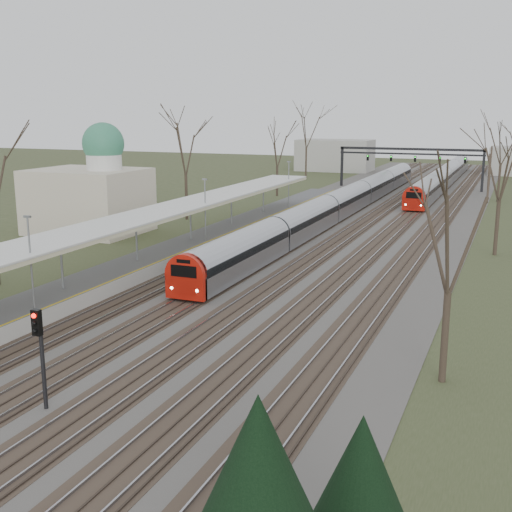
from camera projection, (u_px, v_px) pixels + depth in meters
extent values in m
cube|color=#474442|center=(360.00, 219.00, 68.06)|extent=(24.00, 160.00, 0.10)
cube|color=#4C3828|center=(306.00, 216.00, 70.27)|extent=(2.60, 160.00, 0.06)
cube|color=gray|center=(300.00, 215.00, 70.52)|extent=(0.07, 160.00, 0.12)
cube|color=gray|center=(312.00, 215.00, 69.99)|extent=(0.07, 160.00, 0.12)
cube|color=#4C3828|center=(337.00, 218.00, 68.98)|extent=(2.60, 160.00, 0.06)
cube|color=gray|center=(331.00, 217.00, 69.23)|extent=(0.07, 160.00, 0.12)
cube|color=gray|center=(343.00, 217.00, 68.69)|extent=(0.07, 160.00, 0.12)
cube|color=#4C3828|center=(369.00, 220.00, 67.68)|extent=(2.60, 160.00, 0.06)
cube|color=gray|center=(362.00, 219.00, 67.93)|extent=(0.07, 160.00, 0.12)
cube|color=gray|center=(376.00, 219.00, 67.40)|extent=(0.07, 160.00, 0.12)
cube|color=#4C3828|center=(403.00, 222.00, 66.38)|extent=(2.60, 160.00, 0.06)
cube|color=gray|center=(396.00, 221.00, 66.63)|extent=(0.07, 160.00, 0.12)
cube|color=gray|center=(410.00, 222.00, 66.10)|extent=(0.07, 160.00, 0.12)
cube|color=#4C3828|center=(437.00, 224.00, 65.09)|extent=(2.60, 160.00, 0.06)
cube|color=gray|center=(430.00, 223.00, 65.34)|extent=(0.07, 160.00, 0.12)
cube|color=gray|center=(445.00, 224.00, 64.81)|extent=(0.07, 160.00, 0.12)
cube|color=#9E9B93|center=(210.00, 238.00, 55.52)|extent=(3.50, 69.00, 1.00)
cylinder|color=slate|center=(62.00, 264.00, 37.48)|extent=(0.14, 0.14, 3.00)
cylinder|color=slate|center=(136.00, 240.00, 44.70)|extent=(0.14, 0.14, 3.00)
cylinder|color=slate|center=(191.00, 222.00, 51.92)|extent=(0.14, 0.14, 3.00)
cylinder|color=slate|center=(231.00, 208.00, 59.14)|extent=(0.14, 0.14, 3.00)
cylinder|color=slate|center=(263.00, 198.00, 66.36)|extent=(0.14, 0.14, 3.00)
cube|color=silver|center=(184.00, 205.00, 50.68)|extent=(4.10, 50.00, 0.12)
cube|color=beige|center=(184.00, 207.00, 50.71)|extent=(4.10, 50.00, 0.25)
cube|color=beige|center=(88.00, 201.00, 60.22)|extent=(10.00, 8.00, 6.00)
cylinder|color=silver|center=(104.00, 157.00, 58.55)|extent=(3.20, 3.20, 2.50)
sphere|color=#327E5A|center=(103.00, 143.00, 58.29)|extent=(3.80, 3.80, 3.80)
cube|color=black|center=(342.00, 167.00, 98.19)|extent=(0.35, 0.35, 6.00)
cube|color=black|center=(483.00, 171.00, 90.60)|extent=(0.35, 0.35, 6.00)
cube|color=black|center=(411.00, 149.00, 93.76)|extent=(21.00, 0.35, 0.35)
cube|color=black|center=(410.00, 154.00, 93.91)|extent=(21.00, 0.25, 0.25)
cube|color=black|center=(368.00, 158.00, 96.20)|extent=(0.32, 0.22, 0.85)
sphere|color=#0CFF19|center=(368.00, 156.00, 96.02)|extent=(0.16, 0.16, 0.16)
cube|color=black|center=(391.00, 158.00, 94.90)|extent=(0.32, 0.22, 0.85)
sphere|color=#0CFF19|center=(391.00, 157.00, 94.72)|extent=(0.16, 0.16, 0.16)
cube|color=black|center=(415.00, 159.00, 93.61)|extent=(0.32, 0.22, 0.85)
sphere|color=#0CFF19|center=(415.00, 157.00, 93.43)|extent=(0.16, 0.16, 0.16)
cube|color=black|center=(440.00, 160.00, 92.31)|extent=(0.32, 0.22, 0.85)
sphere|color=#0CFF19|center=(440.00, 158.00, 92.13)|extent=(0.16, 0.16, 0.16)
cube|color=black|center=(465.00, 160.00, 91.01)|extent=(0.32, 0.22, 0.85)
sphere|color=#0CFF19|center=(465.00, 159.00, 90.83)|extent=(0.16, 0.16, 0.16)
cylinder|color=#2D231C|center=(186.00, 197.00, 67.50)|extent=(0.30, 0.30, 4.95)
cylinder|color=#2D231C|center=(445.00, 337.00, 26.71)|extent=(0.30, 0.30, 4.05)
cylinder|color=#2D231C|center=(497.00, 228.00, 50.66)|extent=(0.30, 0.30, 4.50)
cube|color=#9C9EA5|center=(345.00, 204.00, 71.87)|extent=(2.55, 75.00, 1.60)
cylinder|color=#9C9EA5|center=(346.00, 198.00, 71.73)|extent=(2.60, 74.70, 2.60)
cube|color=black|center=(346.00, 198.00, 71.70)|extent=(2.62, 74.40, 0.55)
cube|color=#AA1409|center=(186.00, 287.00, 38.12)|extent=(2.55, 0.50, 1.50)
cylinder|color=#AA1409|center=(186.00, 275.00, 38.01)|extent=(2.60, 0.60, 2.60)
cube|color=black|center=(184.00, 271.00, 37.70)|extent=(1.70, 0.12, 0.70)
sphere|color=white|center=(172.00, 288.00, 38.28)|extent=(0.22, 0.22, 0.22)
sphere|color=white|center=(197.00, 291.00, 37.65)|extent=(0.22, 0.22, 0.22)
cube|color=black|center=(345.00, 212.00, 72.07)|extent=(1.80, 74.00, 0.35)
cube|color=#9C9EA5|center=(444.00, 179.00, 99.44)|extent=(2.55, 60.00, 1.60)
cylinder|color=#9C9EA5|center=(444.00, 174.00, 99.30)|extent=(2.60, 59.70, 2.60)
cube|color=black|center=(444.00, 174.00, 99.28)|extent=(2.62, 59.40, 0.55)
cube|color=#AA1409|center=(414.00, 204.00, 72.47)|extent=(2.55, 0.50, 1.50)
cylinder|color=#AA1409|center=(414.00, 198.00, 72.36)|extent=(2.60, 0.60, 2.60)
cube|color=black|center=(414.00, 195.00, 72.05)|extent=(1.70, 0.12, 0.70)
sphere|color=white|center=(406.00, 205.00, 72.63)|extent=(0.22, 0.22, 0.22)
sphere|color=white|center=(421.00, 205.00, 72.00)|extent=(0.22, 0.22, 0.22)
cube|color=black|center=(444.00, 185.00, 99.65)|extent=(1.80, 59.00, 0.35)
cylinder|color=black|center=(43.00, 362.00, 24.17)|extent=(0.16, 0.16, 4.00)
cube|color=black|center=(37.00, 323.00, 23.68)|extent=(0.35, 0.22, 1.00)
sphere|color=#FF0C05|center=(34.00, 316.00, 23.50)|extent=(0.18, 0.18, 0.18)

